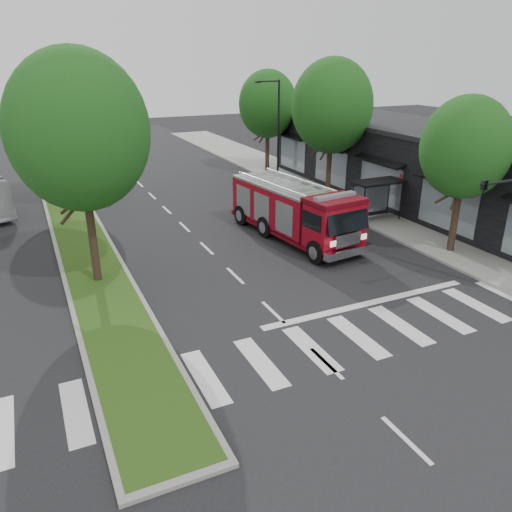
% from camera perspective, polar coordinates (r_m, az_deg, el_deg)
% --- Properties ---
extents(ground, '(140.00, 140.00, 0.00)m').
position_cam_1_polar(ground, '(20.41, 1.98, -6.45)').
color(ground, black).
rests_on(ground, ground).
extents(sidewalk_right, '(5.00, 80.00, 0.15)m').
position_cam_1_polar(sidewalk_right, '(34.58, 13.11, 5.19)').
color(sidewalk_right, gray).
rests_on(sidewalk_right, ground).
extents(median, '(3.00, 50.00, 0.15)m').
position_cam_1_polar(median, '(35.38, -20.48, 4.74)').
color(median, gray).
rests_on(median, ground).
extents(storefront_row, '(8.00, 30.00, 5.00)m').
position_cam_1_polar(storefront_row, '(36.90, 19.07, 9.49)').
color(storefront_row, black).
rests_on(storefront_row, ground).
extents(bus_shelter, '(3.20, 1.60, 2.61)m').
position_cam_1_polar(bus_shelter, '(31.89, 13.56, 7.42)').
color(bus_shelter, black).
rests_on(bus_shelter, ground).
extents(tree_right_near, '(4.40, 4.40, 8.05)m').
position_cam_1_polar(tree_right_near, '(27.00, 22.86, 11.32)').
color(tree_right_near, black).
rests_on(tree_right_near, ground).
extents(tree_right_mid, '(5.60, 5.60, 9.72)m').
position_cam_1_polar(tree_right_mid, '(36.02, 8.70, 16.57)').
color(tree_right_mid, black).
rests_on(tree_right_mid, ground).
extents(tree_right_far, '(5.00, 5.00, 8.73)m').
position_cam_1_polar(tree_right_far, '(44.74, 1.34, 16.96)').
color(tree_right_far, black).
rests_on(tree_right_far, ground).
extents(tree_median_near, '(5.80, 5.80, 10.16)m').
position_cam_1_polar(tree_median_near, '(22.27, -19.60, 13.27)').
color(tree_median_near, black).
rests_on(tree_median_near, ground).
extents(tree_median_far, '(5.60, 5.60, 9.72)m').
position_cam_1_polar(tree_median_far, '(36.18, -22.18, 15.30)').
color(tree_median_far, black).
rests_on(tree_median_far, ground).
extents(streetlight_right_far, '(2.11, 0.20, 8.00)m').
position_cam_1_polar(streetlight_right_far, '(40.81, 2.38, 14.55)').
color(streetlight_right_far, black).
rests_on(streetlight_right_far, ground).
extents(fire_engine, '(4.00, 9.85, 3.32)m').
position_cam_1_polar(fire_engine, '(28.18, 4.37, 5.14)').
color(fire_engine, '#56040D').
rests_on(fire_engine, ground).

